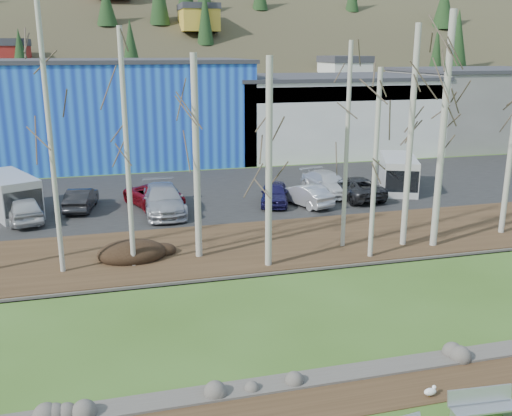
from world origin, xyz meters
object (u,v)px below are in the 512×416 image
object	(u,v)px
seagull	(430,391)
car_1	(81,199)
car_2	(152,195)
car_4	(275,193)
bench_intact	(483,406)
car_7	(328,183)
van_grey	(10,195)
car_6	(354,187)
car_5	(305,195)
car_3	(163,199)
car_0	(23,208)
van_white	(398,174)

from	to	relation	value
seagull	car_1	distance (m)	23.46
car_2	car_4	world-z (taller)	car_2
bench_intact	car_7	world-z (taller)	car_7
car_1	car_4	xyz separation A→B (m)	(11.12, -1.65, 0.03)
seagull	car_4	xyz separation A→B (m)	(1.48, 19.73, 0.63)
car_1	van_grey	xyz separation A→B (m)	(-3.76, 0.01, 0.47)
van_grey	car_2	bearing A→B (deg)	-26.44
car_1	car_6	bearing A→B (deg)	-175.87
car_5	car_6	xyz separation A→B (m)	(3.50, 0.88, 0.04)
car_1	car_2	bearing A→B (deg)	-173.23
car_3	car_6	distance (m)	11.80
car_4	car_6	distance (m)	5.17
van_grey	car_1	bearing A→B (deg)	-25.13
car_2	bench_intact	bearing A→B (deg)	86.95
car_1	car_3	bearing A→B (deg)	166.68
bench_intact	van_grey	xyz separation A→B (m)	(-14.08, 22.66, 0.80)
seagull	car_0	distance (m)	23.42
car_0	car_6	xyz separation A→B (m)	(19.21, 0.10, -0.05)
car_0	car_5	world-z (taller)	car_0
car_7	van_white	world-z (taller)	van_white
car_3	car_7	bearing A→B (deg)	9.41
car_4	car_7	distance (m)	4.33
seagull	van_white	distance (m)	23.34
car_1	car_7	distance (m)	15.15
car_1	car_4	world-z (taller)	car_4
car_1	seagull	bearing A→B (deg)	123.73
car_1	van_white	bearing A→B (deg)	-171.81
car_2	van_grey	world-z (taller)	van_grey
seagull	car_6	distance (m)	20.95
car_0	car_7	world-z (taller)	car_0
car_3	car_5	world-z (taller)	car_3
car_5	van_grey	size ratio (longest dim) A/B	0.71
car_4	van_grey	size ratio (longest dim) A/B	0.71
bench_intact	van_white	xyz separation A→B (m)	(9.58, 22.21, 0.80)
bench_intact	car_1	world-z (taller)	car_1
bench_intact	car_6	world-z (taller)	car_6
car_1	car_4	size ratio (longest dim) A/B	0.99
car_0	car_5	xyz separation A→B (m)	(15.71, -0.78, -0.10)
car_3	van_white	size ratio (longest dim) A/B	0.99
car_0	van_grey	distance (m)	1.87
car_5	car_6	bearing A→B (deg)	174.72
seagull	van_white	bearing A→B (deg)	45.77
seagull	car_7	xyz separation A→B (m)	(5.50, 21.33, 0.65)
car_0	van_white	world-z (taller)	van_white
car_6	van_white	distance (m)	3.79
car_5	bench_intact	bearing A→B (deg)	63.57
van_white	car_2	bearing A→B (deg)	-158.09
bench_intact	van_white	size ratio (longest dim) A/B	0.33
seagull	car_2	xyz separation A→B (m)	(-5.62, 21.19, 0.65)
car_2	car_3	world-z (taller)	car_3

